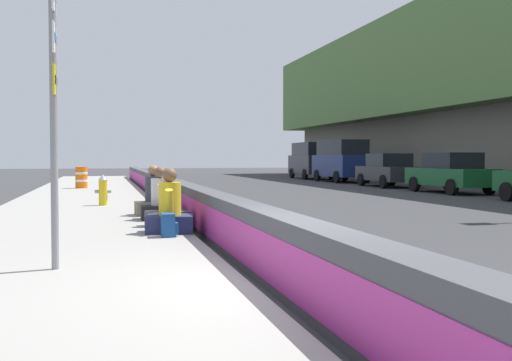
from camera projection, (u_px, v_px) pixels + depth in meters
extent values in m
plane|color=#353538|center=(293.00, 296.00, 6.67)|extent=(160.00, 160.00, 0.00)
cube|color=gray|center=(37.00, 303.00, 6.03)|extent=(80.00, 4.40, 0.14)
cube|color=#47474C|center=(293.00, 257.00, 6.66)|extent=(76.00, 0.44, 0.85)
cube|color=#B2338C|center=(273.00, 262.00, 6.61)|extent=(74.48, 0.01, 0.54)
cylinder|color=gray|center=(54.00, 122.00, 7.42)|extent=(0.09, 0.09, 3.60)
cube|color=white|center=(54.00, 39.00, 7.39)|extent=(0.44, 0.02, 0.36)
cube|color=#1956AD|center=(56.00, 39.00, 7.39)|extent=(0.30, 0.01, 0.10)
cube|color=yellow|center=(55.00, 80.00, 7.41)|extent=(0.44, 0.02, 0.36)
cube|color=black|center=(56.00, 80.00, 7.41)|extent=(0.30, 0.01, 0.10)
cylinder|color=gold|center=(103.00, 193.00, 17.47)|extent=(0.24, 0.24, 0.72)
cone|color=gray|center=(103.00, 177.00, 17.46)|extent=(0.26, 0.26, 0.16)
cylinder|color=gray|center=(109.00, 191.00, 17.51)|extent=(0.10, 0.12, 0.10)
cylinder|color=gray|center=(97.00, 192.00, 17.43)|extent=(0.10, 0.12, 0.10)
cube|color=#23284C|center=(170.00, 224.00, 11.15)|extent=(0.84, 0.95, 0.32)
cylinder|color=gold|center=(170.00, 199.00, 11.13)|extent=(0.40, 0.40, 0.60)
sphere|color=brown|center=(170.00, 175.00, 11.12)|extent=(0.26, 0.26, 0.26)
cylinder|color=gold|center=(170.00, 201.00, 11.36)|extent=(0.32, 0.19, 0.53)
cylinder|color=gold|center=(169.00, 203.00, 10.91)|extent=(0.32, 0.19, 0.53)
cube|color=#424247|center=(168.00, 218.00, 12.26)|extent=(0.84, 0.92, 0.29)
cylinder|color=#AD3D33|center=(168.00, 197.00, 12.24)|extent=(0.37, 0.37, 0.55)
sphere|color=beige|center=(168.00, 178.00, 12.22)|extent=(0.24, 0.24, 0.24)
cylinder|color=#AD3D33|center=(165.00, 200.00, 12.42)|extent=(0.31, 0.20, 0.48)
cylinder|color=#AD3D33|center=(172.00, 201.00, 12.06)|extent=(0.31, 0.20, 0.48)
cube|color=black|center=(160.00, 212.00, 13.53)|extent=(0.73, 0.85, 0.31)
cylinder|color=beige|center=(160.00, 192.00, 13.51)|extent=(0.40, 0.40, 0.59)
sphere|color=brown|center=(160.00, 173.00, 13.50)|extent=(0.26, 0.26, 0.26)
cylinder|color=beige|center=(160.00, 194.00, 13.73)|extent=(0.31, 0.15, 0.52)
cylinder|color=beige|center=(161.00, 195.00, 13.30)|extent=(0.31, 0.15, 0.52)
cube|color=#706651|center=(154.00, 208.00, 14.57)|extent=(0.76, 0.88, 0.32)
cylinder|color=#333842|center=(154.00, 189.00, 14.55)|extent=(0.41, 0.41, 0.60)
sphere|color=#8E6647|center=(154.00, 171.00, 14.54)|extent=(0.26, 0.26, 0.26)
cylinder|color=#333842|center=(152.00, 191.00, 14.77)|extent=(0.31, 0.16, 0.53)
cylinder|color=#333842|center=(155.00, 192.00, 14.34)|extent=(0.31, 0.16, 0.53)
cube|color=navy|center=(168.00, 225.00, 10.55)|extent=(0.32, 0.22, 0.40)
cube|color=navy|center=(176.00, 228.00, 10.59)|extent=(0.22, 0.06, 0.20)
cylinder|color=orange|center=(81.00, 177.00, 27.27)|extent=(0.52, 0.52, 0.95)
cylinder|color=white|center=(81.00, 173.00, 27.26)|extent=(0.54, 0.54, 0.10)
cylinder|color=white|center=(81.00, 181.00, 27.27)|extent=(0.54, 0.54, 0.10)
cylinder|color=black|center=(507.00, 192.00, 21.00)|extent=(0.66, 0.22, 0.66)
cube|color=#145128|center=(450.00, 177.00, 25.91)|extent=(4.54, 1.91, 0.72)
cube|color=black|center=(452.00, 160.00, 25.79)|extent=(2.24, 1.67, 0.66)
cylinder|color=black|center=(415.00, 184.00, 27.09)|extent=(0.67, 0.24, 0.66)
cylinder|color=black|center=(449.00, 184.00, 27.54)|extent=(0.67, 0.24, 0.66)
cylinder|color=black|center=(452.00, 187.00, 24.31)|extent=(0.67, 0.24, 0.66)
cylinder|color=black|center=(489.00, 187.00, 24.77)|extent=(0.67, 0.24, 0.66)
cube|color=#28282D|center=(388.00, 173.00, 31.34)|extent=(4.56, 1.94, 0.72)
cube|color=black|center=(389.00, 160.00, 31.22)|extent=(2.25, 1.69, 0.66)
cylinder|color=black|center=(361.00, 180.00, 32.58)|extent=(0.67, 0.24, 0.66)
cylinder|color=black|center=(392.00, 179.00, 32.94)|extent=(0.67, 0.24, 0.66)
cylinder|color=black|center=(384.00, 182.00, 29.77)|extent=(0.67, 0.24, 0.66)
cylinder|color=black|center=(417.00, 181.00, 30.13)|extent=(0.67, 0.24, 0.66)
cube|color=navy|center=(341.00, 166.00, 37.57)|extent=(5.13, 2.03, 1.30)
cube|color=black|center=(342.00, 148.00, 37.43)|extent=(4.12, 1.82, 0.90)
cylinder|color=black|center=(317.00, 175.00, 38.93)|extent=(0.72, 0.23, 0.72)
cylinder|color=black|center=(345.00, 175.00, 39.41)|extent=(0.72, 0.23, 0.72)
cylinder|color=black|center=(337.00, 177.00, 35.78)|extent=(0.72, 0.23, 0.72)
cylinder|color=black|center=(367.00, 177.00, 36.26)|extent=(0.72, 0.23, 0.72)
cube|color=#28282D|center=(311.00, 164.00, 43.32)|extent=(5.15, 2.10, 1.30)
cube|color=black|center=(312.00, 149.00, 43.18)|extent=(4.15, 1.87, 0.90)
cylinder|color=black|center=(292.00, 173.00, 44.73)|extent=(0.73, 0.24, 0.72)
cylinder|color=black|center=(317.00, 173.00, 45.14)|extent=(0.73, 0.24, 0.72)
cylinder|color=black|center=(305.00, 174.00, 41.55)|extent=(0.73, 0.24, 0.72)
cylinder|color=black|center=(331.00, 174.00, 41.95)|extent=(0.73, 0.24, 0.72)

